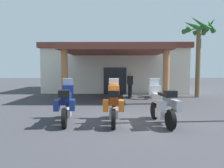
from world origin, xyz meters
TOP-DOWN VIEW (x-y plane):
  - ground_plane at (0.00, 0.00)m, footprint 80.00×80.00m
  - motel_building at (0.11, 11.88)m, footprint 12.62×12.68m
  - motorcycle_blue at (-2.13, -0.40)m, footprint 0.74×2.21m
  - motorcycle_orange at (-0.39, -0.51)m, footprint 0.72×2.21m
  - motorcycle_silver at (1.36, -0.64)m, footprint 0.76×2.21m
  - pedestrian at (0.97, 6.43)m, footprint 0.39×0.41m
  - palm_tree_near_portico at (5.77, 6.55)m, footprint 2.39×2.39m

SIDE VIEW (x-z plane):
  - ground_plane at x=0.00m, z-range 0.00..0.00m
  - motorcycle_blue at x=-2.13m, z-range -0.11..1.50m
  - motorcycle_orange at x=-0.39m, z-range -0.11..1.50m
  - motorcycle_silver at x=1.36m, z-range -0.11..1.50m
  - pedestrian at x=0.97m, z-range 0.15..1.93m
  - motel_building at x=0.11m, z-range 0.05..4.17m
  - palm_tree_near_portico at x=5.77m, z-range 1.41..7.05m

